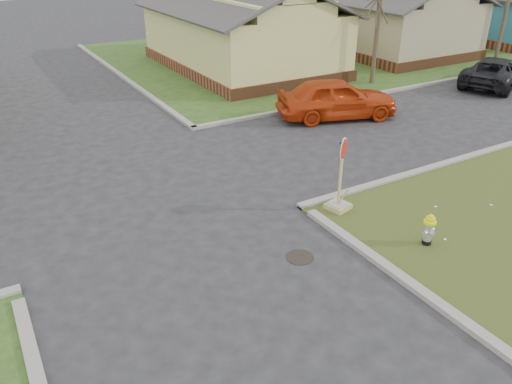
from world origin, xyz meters
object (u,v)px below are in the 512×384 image
red_sedan (337,98)px  fire_hydrant (429,228)px  stop_sign (339,194)px  dark_pickup (496,72)px

red_sedan → fire_hydrant: bearing=173.5°
stop_sign → red_sedan: bearing=38.9°
dark_pickup → red_sedan: bearing=68.0°
stop_sign → red_sedan: size_ratio=0.43×
fire_hydrant → dark_pickup: size_ratio=0.16×
stop_sign → dark_pickup: 15.83m
fire_hydrant → stop_sign: (-0.73, 2.43, 0.00)m
fire_hydrant → dark_pickup: bearing=25.2°
red_sedan → dark_pickup: red_sedan is taller
fire_hydrant → stop_sign: stop_sign is taller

